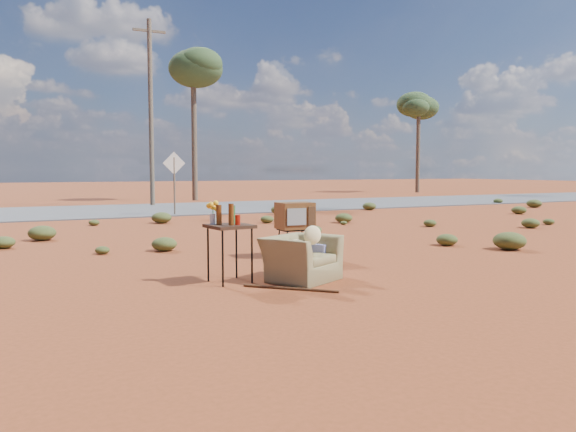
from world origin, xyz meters
name	(u,v)px	position (x,y,z in m)	size (l,w,h in m)	color
ground	(294,279)	(0.00, 0.00, 0.00)	(140.00, 140.00, 0.00)	brown
highway	(115,211)	(0.00, 15.00, 0.02)	(140.00, 7.00, 0.04)	#565659
armchair	(304,252)	(0.12, -0.07, 0.40)	(1.26, 1.16, 0.85)	olive
tv_unit	(295,216)	(0.98, 1.88, 0.73)	(0.63, 0.51, 0.99)	black
side_table	(226,223)	(-0.94, 0.24, 0.84)	(0.63, 0.63, 1.13)	#351E13
rusty_bar	(290,288)	(-0.37, -0.61, 0.02)	(0.03, 0.03, 1.31)	#502C15
road_sign	(174,172)	(1.50, 12.00, 1.50)	(0.78, 0.06, 2.19)	brown
eucalyptus_center	(193,74)	(5.00, 21.00, 6.43)	(3.20, 3.20, 7.60)	brown
eucalyptus_right	(419,107)	(22.00, 24.00, 5.94)	(3.20, 3.20, 7.10)	brown
utility_pole_center	(151,110)	(2.00, 17.50, 4.15)	(1.40, 0.20, 8.00)	brown
scrub_patch	(162,239)	(-0.82, 4.41, 0.14)	(17.49, 8.07, 0.33)	#4D5525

